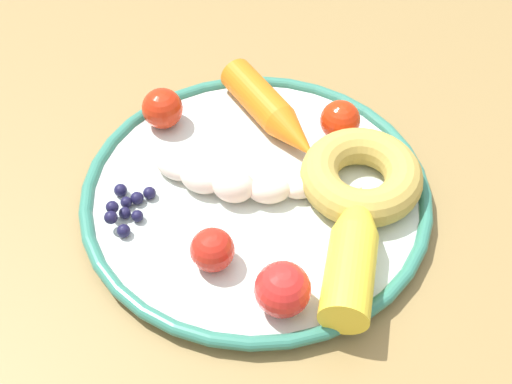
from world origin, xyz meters
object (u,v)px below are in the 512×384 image
tomato_extra (212,250)px  tomato_far (283,289)px  donut (361,176)px  carrot_yellow (353,248)px  dining_table (193,234)px  tomato_near (338,117)px  banana (235,183)px  carrot_orange (272,113)px  tomato_mid (167,107)px  plate (256,194)px  blueberry_pile (127,207)px

tomato_extra → tomato_far: bearing=123.5°
donut → tomato_far: tomato_far is taller
carrot_yellow → tomato_extra: 0.11m
dining_table → tomato_near: tomato_near is taller
banana → tomato_far: size_ratio=3.18×
carrot_orange → tomato_mid: (0.09, -0.04, 0.00)m
plate → tomato_extra: (0.06, 0.06, 0.02)m
donut → dining_table: bearing=-26.3°
dining_table → carrot_yellow: carrot_yellow is taller
tomato_mid → carrot_orange: bearing=156.6°
carrot_orange → tomato_mid: bearing=-23.4°
tomato_mid → tomato_far: (-0.02, 0.23, 0.00)m
banana → tomato_near: size_ratio=3.66×
tomato_mid → tomato_far: size_ratio=0.90×
carrot_orange → tomato_extra: tomato_extra is taller
banana → carrot_yellow: bearing=120.8°
blueberry_pile → donut: bearing=166.9°
dining_table → carrot_orange: carrot_orange is taller
carrot_orange → banana: bearing=47.5°
carrot_orange → donut: size_ratio=1.32×
carrot_yellow → banana: bearing=-59.2°
donut → tomato_near: 0.07m
dining_table → donut: 0.19m
banana → tomato_extra: size_ratio=3.84×
tomato_near → carrot_yellow: bearing=69.1°
banana → donut: size_ratio=1.29×
donut → tomato_far: 0.14m
banana → carrot_orange: bearing=-132.5°
dining_table → tomato_far: 0.19m
tomato_mid → carrot_yellow: bearing=113.5°
dining_table → tomato_near: size_ratio=32.66×
carrot_orange → donut: same height
banana → tomato_mid: 0.11m
carrot_orange → donut: bearing=112.5°
donut → carrot_yellow: bearing=58.6°
carrot_yellow → tomato_mid: (0.09, -0.21, -0.00)m
tomato_near → tomato_far: 0.20m
dining_table → blueberry_pile: blueberry_pile is taller
dining_table → blueberry_pile: 0.11m
banana → dining_table: bearing=-44.1°
carrot_orange → tomato_extra: size_ratio=3.92×
dining_table → banana: size_ratio=8.92×
blueberry_pile → tomato_mid: size_ratio=1.45×
carrot_yellow → tomato_mid: bearing=-66.5°
banana → carrot_yellow: (-0.06, 0.10, 0.01)m
dining_table → carrot_orange: 0.14m
carrot_yellow → blueberry_pile: carrot_yellow is taller
blueberry_pile → tomato_near: size_ratio=1.50×
carrot_orange → tomato_near: bearing=151.0°
plate → dining_table: bearing=-37.4°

